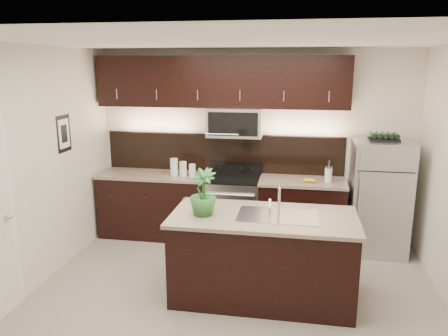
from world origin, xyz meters
name	(u,v)px	position (x,y,z in m)	size (l,w,h in m)	color
ground	(233,301)	(0.00, 0.00, 0.00)	(4.50, 4.50, 0.00)	gray
room_walls	(222,147)	(-0.11, -0.04, 1.70)	(4.52, 4.02, 2.71)	beige
counter_run	(219,208)	(-0.46, 1.69, 0.47)	(3.51, 0.65, 0.94)	black
upper_fixtures	(223,90)	(-0.43, 1.84, 2.14)	(3.49, 0.40, 1.66)	black
island	(263,256)	(0.30, 0.17, 0.47)	(1.96, 0.96, 0.94)	black
sink_faucet	(278,214)	(0.45, 0.18, 0.96)	(0.84, 0.50, 0.28)	silver
refrigerator	(379,197)	(1.72, 1.63, 0.77)	(0.74, 0.67, 1.53)	#B2B2B7
wine_rack	(384,137)	(1.72, 1.63, 1.57)	(0.38, 0.23, 0.09)	black
plant	(203,192)	(-0.33, 0.08, 1.19)	(0.28, 0.28, 0.50)	#286428
canisters	(181,168)	(-1.00, 1.64, 1.05)	(0.37, 0.11, 0.25)	silver
french_press	(328,174)	(1.05, 1.64, 1.05)	(0.10, 0.10, 0.29)	silver
bananas	(306,180)	(0.75, 1.61, 0.97)	(0.17, 0.13, 0.05)	gold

